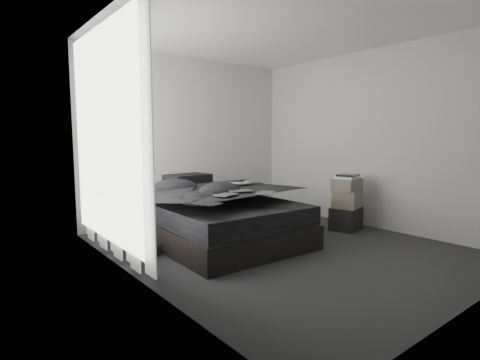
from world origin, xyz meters
TOP-DOWN VIEW (x-y plane):
  - floor at (0.00, 0.00)m, footprint 3.60×4.20m
  - ceiling at (0.00, 0.00)m, footprint 3.60×4.20m
  - wall_back at (0.00, 2.10)m, footprint 3.60×0.01m
  - wall_left at (-1.80, 0.00)m, footprint 0.01×4.20m
  - wall_right at (1.80, 0.00)m, footprint 0.01×4.20m
  - window_left at (-1.78, 0.90)m, footprint 0.02×2.00m
  - curtain_left at (-1.73, 0.90)m, footprint 0.06×2.12m
  - bed at (-0.45, 0.70)m, footprint 1.68×2.18m
  - mattress at (-0.45, 0.70)m, footprint 1.62×2.12m
  - duvet at (-0.46, 0.64)m, footprint 1.63×1.87m
  - pillow_lower at (-0.48, 1.53)m, footprint 0.66×0.45m
  - pillow_upper at (-0.41, 1.51)m, footprint 0.63×0.46m
  - laptop at (-0.06, 0.74)m, footprint 0.40×0.32m
  - comic_a at (-0.73, 0.13)m, footprint 0.31×0.26m
  - comic_b at (-0.41, 0.28)m, footprint 0.30×0.24m
  - comic_c at (-0.29, -0.04)m, footprint 0.32×0.30m
  - side_stand at (-0.97, 1.31)m, footprint 0.38×0.38m
  - papers at (-0.96, 1.30)m, footprint 0.30×0.24m
  - floor_books at (-1.39, 0.65)m, footprint 0.18×0.22m
  - box_lower at (1.36, 0.04)m, footprint 0.51×0.43m
  - box_mid at (1.37, 0.03)m, footprint 0.49×0.43m
  - box_upper at (1.35, 0.04)m, footprint 0.44×0.38m
  - art_book_white at (1.36, 0.04)m, footprint 0.39×0.34m
  - art_book_snake at (1.37, 0.03)m, footprint 0.39×0.35m

SIDE VIEW (x-z plane):
  - floor at x=0.00m, z-range -0.01..0.01m
  - floor_books at x=-1.39m, z-range 0.00..0.13m
  - bed at x=-0.45m, z-range 0.00..0.29m
  - box_lower at x=1.36m, z-range 0.00..0.33m
  - side_stand at x=-0.97m, z-range 0.00..0.68m
  - mattress at x=-0.45m, z-range 0.29..0.52m
  - box_mid at x=1.37m, z-range 0.33..0.57m
  - pillow_lower at x=-0.48m, z-range 0.52..0.67m
  - duvet at x=-0.46m, z-range 0.52..0.77m
  - box_upper at x=1.35m, z-range 0.57..0.75m
  - papers at x=-0.96m, z-range 0.68..0.70m
  - pillow_upper at x=-0.41m, z-range 0.67..0.80m
  - art_book_white at x=1.36m, z-range 0.75..0.78m
  - comic_a at x=-0.73m, z-range 0.77..0.78m
  - comic_b at x=-0.41m, z-range 0.78..0.78m
  - laptop at x=-0.06m, z-range 0.77..0.80m
  - comic_c at x=-0.29m, z-range 0.78..0.79m
  - art_book_snake at x=1.37m, z-range 0.78..0.81m
  - curtain_left at x=-1.73m, z-range 0.04..2.52m
  - wall_back at x=0.00m, z-range 0.00..2.60m
  - wall_left at x=-1.80m, z-range 0.00..2.60m
  - wall_right at x=1.80m, z-range 0.00..2.60m
  - window_left at x=-1.78m, z-range 0.20..2.50m
  - ceiling at x=0.00m, z-range 2.60..2.60m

